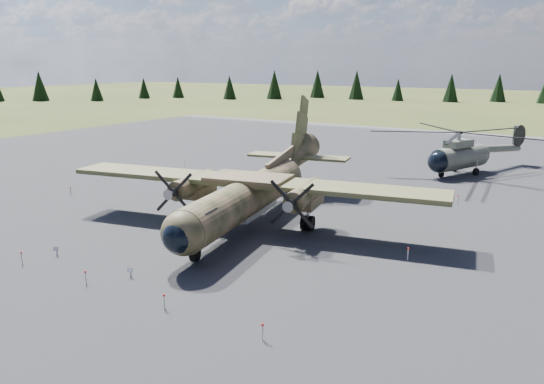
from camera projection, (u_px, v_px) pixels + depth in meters
The scene contains 8 objects.
ground at pixel (206, 222), 42.58m from camera, with size 500.00×500.00×0.00m, color brown.
apron at pixel (271, 196), 50.86m from camera, with size 120.00×120.00×0.04m, color #5A5A5F.
transport_plane at pixel (254, 187), 41.86m from camera, with size 30.12×27.09×9.93m.
helicopter_near at pixel (461, 144), 59.84m from camera, with size 25.69×25.69×5.00m.
info_placard_left at pixel (56, 250), 34.90m from camera, with size 0.42×0.25×0.62m.
info_placard_right at pixel (130, 271), 31.35m from camera, with size 0.40×0.18×0.61m.
barrier_fence at pixel (201, 215), 42.63m from camera, with size 33.12×29.62×0.85m.
treeline at pixel (141, 167), 40.03m from camera, with size 332.48×331.60×10.97m.
Camera 1 is at (25.87, -32.02, 12.35)m, focal length 35.00 mm.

